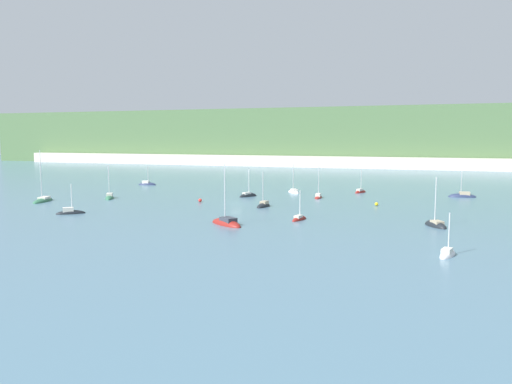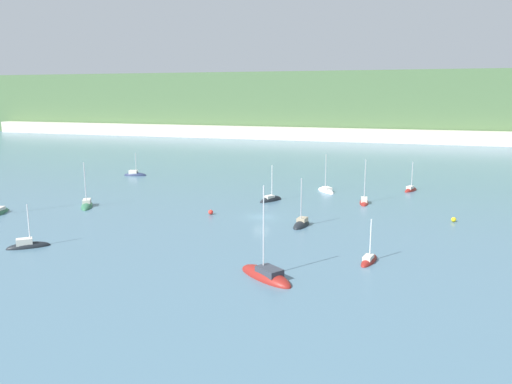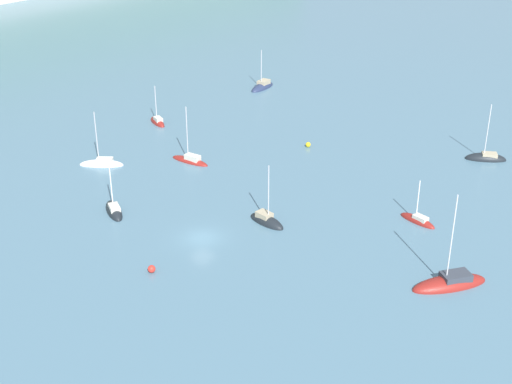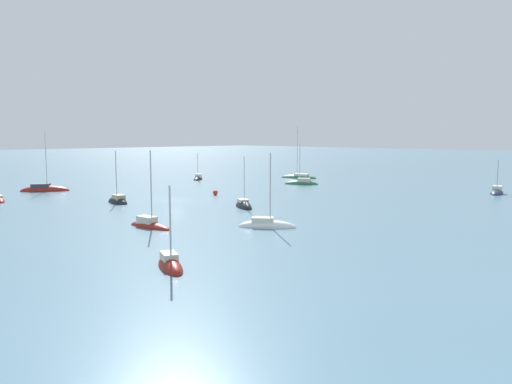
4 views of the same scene
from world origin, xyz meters
TOP-DOWN VIEW (x-y plane):
  - ground_plane at (0.00, 0.00)m, footprint 600.00×600.00m
  - hillside_ridge at (0.00, 175.97)m, footprint 434.03×70.77m
  - shore_town_strip at (0.00, 137.08)m, footprint 368.92×6.00m
  - sailboat_0 at (-42.16, 30.84)m, footprint 5.86×3.17m
  - sailboat_1 at (14.92, 16.04)m, footprint 2.19×6.25m
  - sailboat_2 at (22.93, 30.92)m, footprint 3.22×4.98m
  - sailboat_3 at (8.62, -25.96)m, footprint 8.11×6.74m
  - sailboat_4 at (-31.93, -2.20)m, footprint 5.07×6.69m
  - sailboat_5 at (-24.28, -24.99)m, footprint 5.17×4.80m
  - sailboat_6 at (7.50, -3.40)m, footprint 2.46×5.33m
  - sailboat_10 at (18.86, -17.10)m, footprint 2.27×5.09m
  - sailboat_12 at (6.32, 24.75)m, footprint 5.13×5.99m
  - sailboat_13 at (-2.01, 12.57)m, footprint 4.04×5.57m
  - mooring_buoy_0 at (-8.54, -0.86)m, footprint 0.81×0.81m
  - mooring_buoy_1 at (29.76, 6.34)m, footprint 0.75×0.75m

SIDE VIEW (x-z plane):
  - ground_plane at x=0.00m, z-range 0.00..0.00m
  - sailboat_13 at x=-2.01m, z-range -3.78..3.94m
  - sailboat_10 at x=18.86m, z-range -2.85..3.02m
  - sailboat_2 at x=22.93m, z-range -3.31..3.51m
  - sailboat_12 at x=6.32m, z-range -4.18..4.37m
  - sailboat_3 at x=8.62m, z-range -5.50..5.70m
  - sailboat_6 at x=7.50m, z-range -4.03..4.25m
  - sailboat_0 at x=-42.16m, z-range -3.07..3.32m
  - sailboat_4 at x=-31.93m, z-range -4.27..4.52m
  - sailboat_5 at x=-24.28m, z-range -3.10..3.36m
  - sailboat_1 at x=14.92m, z-range -4.15..4.46m
  - mooring_buoy_1 at x=29.76m, z-range 0.00..0.75m
  - mooring_buoy_0 at x=-8.54m, z-range 0.00..0.81m
  - shore_town_strip at x=0.00m, z-range 0.00..5.41m
  - hillside_ridge at x=0.00m, z-range 0.00..29.49m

